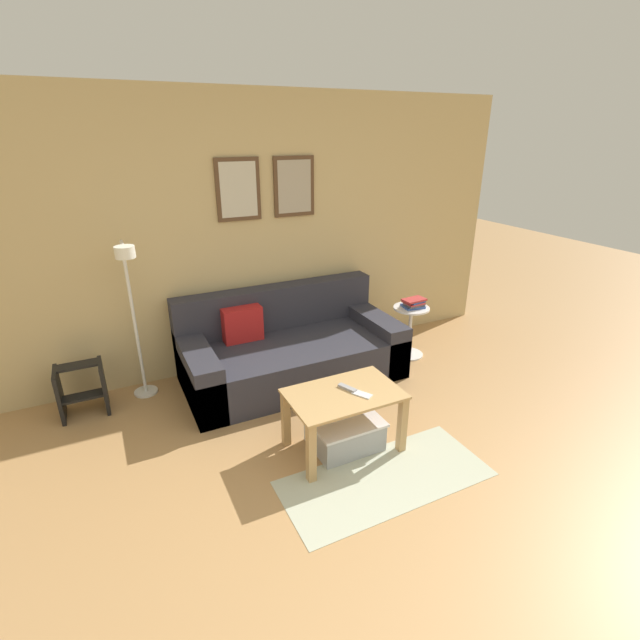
{
  "coord_description": "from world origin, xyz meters",
  "views": [
    {
      "loc": [
        -1.31,
        -1.31,
        2.2
      ],
      "look_at": [
        0.14,
        1.64,
        0.85
      ],
      "focal_mm": 26.0,
      "sensor_mm": 36.0,
      "label": 1
    }
  ],
  "objects_px": {
    "floor_lamp": "(132,303)",
    "book_stack": "(414,303)",
    "step_stool": "(82,388)",
    "coffee_table": "(344,405)",
    "couch": "(290,350)",
    "remote_control": "(347,388)",
    "side_table": "(410,327)",
    "storage_bin": "(345,432)",
    "cell_phone": "(362,394)"
  },
  "relations": [
    {
      "from": "floor_lamp",
      "to": "book_stack",
      "type": "distance_m",
      "value": 2.64
    },
    {
      "from": "floor_lamp",
      "to": "step_stool",
      "type": "height_order",
      "value": "floor_lamp"
    },
    {
      "from": "coffee_table",
      "to": "book_stack",
      "type": "bearing_deg",
      "value": 36.91
    },
    {
      "from": "couch",
      "to": "coffee_table",
      "type": "height_order",
      "value": "couch"
    },
    {
      "from": "coffee_table",
      "to": "book_stack",
      "type": "relative_size",
      "value": 3.32
    },
    {
      "from": "book_stack",
      "to": "remote_control",
      "type": "xyz_separation_m",
      "value": [
        -1.33,
        -1.0,
        -0.11
      ]
    },
    {
      "from": "side_table",
      "to": "storage_bin",
      "type": "bearing_deg",
      "value": -142.43
    },
    {
      "from": "cell_phone",
      "to": "step_stool",
      "type": "xyz_separation_m",
      "value": [
        -1.82,
        1.44,
        -0.24
      ]
    },
    {
      "from": "couch",
      "to": "remote_control",
      "type": "distance_m",
      "value": 1.16
    },
    {
      "from": "coffee_table",
      "to": "remote_control",
      "type": "xyz_separation_m",
      "value": [
        0.05,
        0.03,
        0.11
      ]
    },
    {
      "from": "storage_bin",
      "to": "cell_phone",
      "type": "bearing_deg",
      "value": -47.66
    },
    {
      "from": "storage_bin",
      "to": "step_stool",
      "type": "bearing_deg",
      "value": 142.15
    },
    {
      "from": "floor_lamp",
      "to": "side_table",
      "type": "relative_size",
      "value": 2.62
    },
    {
      "from": "side_table",
      "to": "step_stool",
      "type": "xyz_separation_m",
      "value": [
        -3.07,
        0.32,
        -0.09
      ]
    },
    {
      "from": "storage_bin",
      "to": "coffee_table",
      "type": "bearing_deg",
      "value": -147.83
    },
    {
      "from": "step_stool",
      "to": "remote_control",
      "type": "bearing_deg",
      "value": -36.96
    },
    {
      "from": "storage_bin",
      "to": "side_table",
      "type": "bearing_deg",
      "value": 37.57
    },
    {
      "from": "floor_lamp",
      "to": "side_table",
      "type": "height_order",
      "value": "floor_lamp"
    },
    {
      "from": "couch",
      "to": "floor_lamp",
      "type": "xyz_separation_m",
      "value": [
        -1.3,
        0.15,
        0.64
      ]
    },
    {
      "from": "coffee_table",
      "to": "couch",
      "type": "bearing_deg",
      "value": 86.62
    },
    {
      "from": "couch",
      "to": "side_table",
      "type": "xyz_separation_m",
      "value": [
        1.29,
        -0.14,
        0.05
      ]
    },
    {
      "from": "remote_control",
      "to": "step_stool",
      "type": "xyz_separation_m",
      "value": [
        -1.76,
        1.32,
        -0.25
      ]
    },
    {
      "from": "remote_control",
      "to": "coffee_table",
      "type": "bearing_deg",
      "value": -166.51
    },
    {
      "from": "floor_lamp",
      "to": "book_stack",
      "type": "bearing_deg",
      "value": -6.6
    },
    {
      "from": "book_stack",
      "to": "step_stool",
      "type": "height_order",
      "value": "book_stack"
    },
    {
      "from": "couch",
      "to": "storage_bin",
      "type": "xyz_separation_m",
      "value": [
        -0.05,
        -1.17,
        -0.15
      ]
    },
    {
      "from": "book_stack",
      "to": "step_stool",
      "type": "relative_size",
      "value": 0.57
    },
    {
      "from": "storage_bin",
      "to": "side_table",
      "type": "xyz_separation_m",
      "value": [
        1.34,
        1.03,
        0.2
      ]
    },
    {
      "from": "side_table",
      "to": "remote_control",
      "type": "height_order",
      "value": "side_table"
    },
    {
      "from": "couch",
      "to": "cell_phone",
      "type": "xyz_separation_m",
      "value": [
        0.03,
        -1.26,
        0.2
      ]
    },
    {
      "from": "coffee_table",
      "to": "storage_bin",
      "type": "height_order",
      "value": "coffee_table"
    },
    {
      "from": "side_table",
      "to": "cell_phone",
      "type": "relative_size",
      "value": 3.82
    },
    {
      "from": "cell_phone",
      "to": "coffee_table",
      "type": "bearing_deg",
      "value": 111.82
    },
    {
      "from": "storage_bin",
      "to": "remote_control",
      "type": "xyz_separation_m",
      "value": [
        0.03,
        0.02,
        0.36
      ]
    },
    {
      "from": "couch",
      "to": "storage_bin",
      "type": "bearing_deg",
      "value": -92.5
    },
    {
      "from": "storage_bin",
      "to": "cell_phone",
      "type": "xyz_separation_m",
      "value": [
        0.08,
        -0.09,
        0.35
      ]
    },
    {
      "from": "coffee_table",
      "to": "side_table",
      "type": "xyz_separation_m",
      "value": [
        1.36,
        1.04,
        -0.04
      ]
    },
    {
      "from": "floor_lamp",
      "to": "cell_phone",
      "type": "bearing_deg",
      "value": -46.74
    },
    {
      "from": "floor_lamp",
      "to": "step_stool",
      "type": "bearing_deg",
      "value": 176.88
    },
    {
      "from": "coffee_table",
      "to": "storage_bin",
      "type": "bearing_deg",
      "value": 32.17
    },
    {
      "from": "floor_lamp",
      "to": "cell_phone",
      "type": "height_order",
      "value": "floor_lamp"
    },
    {
      "from": "book_stack",
      "to": "coffee_table",
      "type": "bearing_deg",
      "value": -143.09
    },
    {
      "from": "coffee_table",
      "to": "step_stool",
      "type": "height_order",
      "value": "coffee_table"
    },
    {
      "from": "coffee_table",
      "to": "side_table",
      "type": "distance_m",
      "value": 1.71
    },
    {
      "from": "coffee_table",
      "to": "floor_lamp",
      "type": "bearing_deg",
      "value": 132.64
    },
    {
      "from": "storage_bin",
      "to": "remote_control",
      "type": "relative_size",
      "value": 3.42
    },
    {
      "from": "side_table",
      "to": "step_stool",
      "type": "height_order",
      "value": "side_table"
    },
    {
      "from": "cell_phone",
      "to": "step_stool",
      "type": "bearing_deg",
      "value": 111.41
    },
    {
      "from": "book_stack",
      "to": "cell_phone",
      "type": "bearing_deg",
      "value": -138.87
    },
    {
      "from": "book_stack",
      "to": "storage_bin",
      "type": "bearing_deg",
      "value": -143.03
    }
  ]
}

